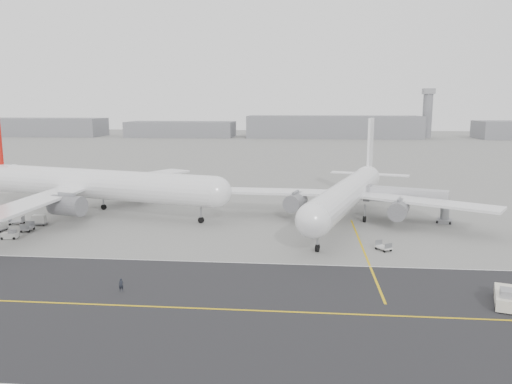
# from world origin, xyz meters

# --- Properties ---
(ground) EXTENTS (700.00, 700.00, 0.00)m
(ground) POSITION_xyz_m (0.00, 0.00, 0.00)
(ground) COLOR gray
(ground) RESTS_ON ground
(taxiway) EXTENTS (220.00, 59.00, 0.03)m
(taxiway) POSITION_xyz_m (5.02, -17.98, 0.01)
(taxiway) COLOR #262628
(taxiway) RESTS_ON ground
(horizon_buildings) EXTENTS (520.00, 28.00, 28.00)m
(horizon_buildings) POSITION_xyz_m (30.00, 260.00, 0.00)
(horizon_buildings) COLOR gray
(horizon_buildings) RESTS_ON ground
(control_tower) EXTENTS (7.00, 7.00, 31.25)m
(control_tower) POSITION_xyz_m (100.00, 265.00, 16.25)
(control_tower) COLOR gray
(control_tower) RESTS_ON ground
(airliner_a) EXTENTS (58.39, 57.12, 20.59)m
(airliner_a) POSITION_xyz_m (-20.47, 26.39, 5.93)
(airliner_a) COLOR white
(airliner_a) RESTS_ON ground
(airliner_b) EXTENTS (50.82, 51.88, 18.41)m
(airliner_b) POSITION_xyz_m (29.23, 24.41, 5.31)
(airliner_b) COLOR white
(airliner_b) RESTS_ON ground
(pushback_tug) EXTENTS (4.45, 7.69, 2.18)m
(pushback_tug) POSITION_xyz_m (43.18, -14.10, 0.90)
(pushback_tug) COLOR silver
(pushback_tug) RESTS_ON ground
(jet_bridge) EXTENTS (16.09, 8.09, 6.08)m
(jet_bridge) POSITION_xyz_m (40.36, 26.82, 4.24)
(jet_bridge) COLOR gray
(jet_bridge) RESTS_ON ground
(gse_cluster) EXTENTS (18.38, 17.85, 1.94)m
(gse_cluster) POSITION_xyz_m (-30.61, 11.42, 0.00)
(gse_cluster) COLOR gray
(gse_cluster) RESTS_ON ground
(stray_dolly) EXTENTS (2.45, 2.68, 1.41)m
(stray_dolly) POSITION_xyz_m (32.93, 5.67, 0.00)
(stray_dolly) COLOR silver
(stray_dolly) RESTS_ON ground
(ground_crew_a) EXTENTS (0.64, 0.50, 1.56)m
(ground_crew_a) POSITION_xyz_m (0.02, -13.96, 0.78)
(ground_crew_a) COLOR black
(ground_crew_a) RESTS_ON ground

